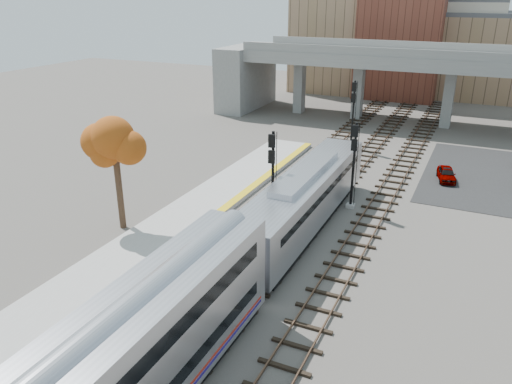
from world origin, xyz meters
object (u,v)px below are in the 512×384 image
Objects in this scene: signal_mast_mid at (353,168)px; car_a at (446,174)px; signal_mast_far at (353,115)px; locomotive at (305,198)px; signal_mast_near at (272,182)px; tree at (115,147)px.

car_a is at bearing 57.12° from signal_mast_mid.
signal_mast_far reaches higher than signal_mast_mid.
locomotive is 2.53m from signal_mast_near.
car_a is (10.14, 15.02, -2.80)m from signal_mast_near.
tree is at bearing -143.52° from signal_mast_mid.
car_a is at bearing 44.65° from tree.
signal_mast_near is at bearing -158.52° from locomotive.
signal_mast_mid is (2.00, 4.85, 0.96)m from locomotive.
signal_mast_far is at bearing 136.56° from car_a.
tree is at bearing -110.48° from signal_mast_far.
tree is (-9.50, -25.42, 2.33)m from signal_mast_far.
car_a is at bearing 60.48° from locomotive.
tree reaches higher than signal_mast_near.
tree is (-11.60, -5.20, 3.58)m from locomotive.
signal_mast_far reaches higher than signal_mast_near.
signal_mast_far is at bearing 90.00° from signal_mast_near.
locomotive is 2.75× the size of signal_mast_near.
car_a is (10.14, -6.03, -2.90)m from signal_mast_far.
signal_mast_near reaches higher than car_a.
signal_mast_mid is 1.94× the size of car_a.
signal_mast_far is 2.06× the size of car_a.
car_a is (6.04, 9.35, -2.62)m from signal_mast_mid.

